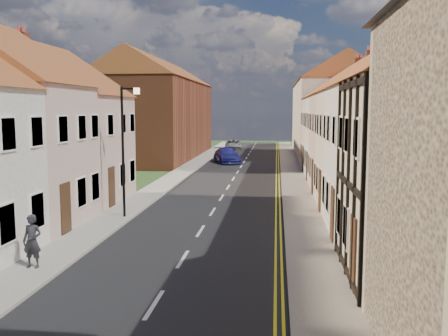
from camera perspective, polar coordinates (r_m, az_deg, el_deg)
name	(u,v)px	position (r m, az deg, el deg)	size (l,w,h in m)	color
road	(228,187)	(32.80, 0.47, -2.21)	(7.00, 90.00, 0.02)	black
pavement_left	(162,185)	(33.50, -7.04, -1.99)	(1.80, 90.00, 0.12)	#A9A69A
pavement_right	(296,188)	(32.67, 8.18, -2.23)	(1.80, 90.00, 0.12)	#A9A69A
cottage_r_white_near	(435,125)	(21.28, 22.95, 4.53)	(8.30, 6.00, 9.00)	silver
cottage_r_cream_mid	(401,122)	(26.49, 19.56, 5.00)	(8.30, 5.20, 9.00)	beige
cottage_r_pink	(379,120)	(31.77, 17.29, 5.29)	(8.30, 6.00, 9.00)	#C2A999
cottage_r_white_far	(364,118)	(37.08, 15.67, 5.51)	(8.30, 5.20, 9.00)	silver
cottage_r_cream_far	(352,117)	(42.41, 14.46, 5.65)	(8.30, 6.00, 9.00)	beige
cottage_l_pink	(48,123)	(28.92, -19.51, 4.90)	(8.30, 6.30, 8.80)	#C2A999
block_right_far	(332,108)	(57.59, 12.25, 6.74)	(8.30, 24.20, 10.50)	beige
block_left_far	(159,108)	(53.72, -7.41, 6.85)	(8.30, 24.20, 10.50)	brown
lamppost	(125,143)	(23.37, -11.29, 2.77)	(0.88, 0.15, 6.00)	black
car_far	(227,156)	(47.74, 0.34, 1.42)	(1.98, 4.86, 1.41)	navy
car_distant	(233,144)	(64.52, 1.09, 2.73)	(2.10, 4.56, 1.27)	#A5A5AC
pedestrian_left	(32,241)	(16.95, -21.07, -7.81)	(0.62, 0.41, 1.69)	black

